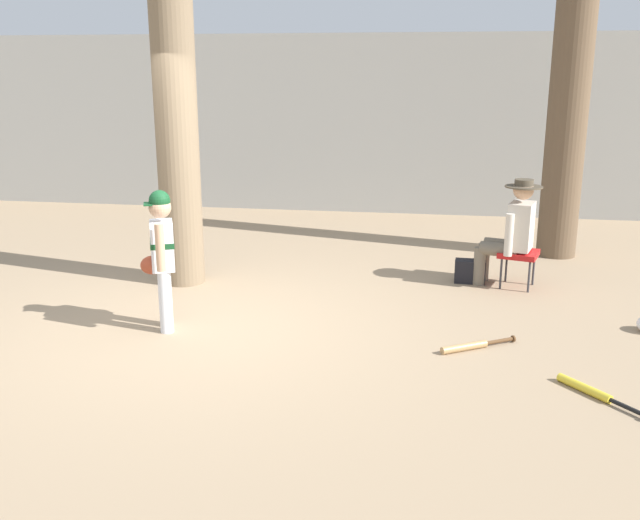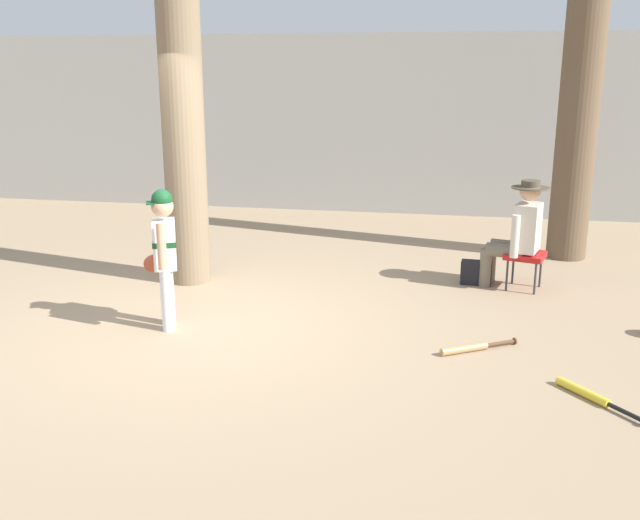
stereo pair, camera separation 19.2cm
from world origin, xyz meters
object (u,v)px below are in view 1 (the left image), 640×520
Objects in this scene: young_ballplayer at (161,251)px; bat_yellow_trainer at (591,391)px; tree_near_player at (173,55)px; bat_wood_tan at (470,346)px; tree_behind_spectator at (569,102)px; seated_spectator at (511,230)px; handbag_beside_stool at (470,271)px; folding_stool at (519,255)px.

bat_yellow_trainer is (3.63, -0.83, -0.71)m from young_ballplayer.
tree_near_player is 8.44× the size of bat_wood_tan.
bat_yellow_trainer is at bearing -95.02° from tree_behind_spectator.
seated_spectator is 1.90× the size of bat_yellow_trainer.
young_ballplayer is 3.52m from handbag_beside_stool.
tree_behind_spectator is 4.65m from bat_yellow_trainer.
handbag_beside_stool is 2.89m from bat_yellow_trainer.
young_ballplayer reaches higher than folding_stool.
tree_behind_spectator is 3.56× the size of young_ballplayer.
folding_stool is 0.75× the size of bat_wood_tan.
seated_spectator reaches higher than bat_yellow_trainer.
tree_behind_spectator is 7.01× the size of bat_wood_tan.
handbag_beside_stool is at bearing -128.67° from tree_behind_spectator.
tree_behind_spectator is 2.29m from folding_stool.
bat_wood_tan is (-0.07, -2.03, -0.10)m from handbag_beside_stool.
tree_near_player is at bearing -171.27° from handbag_beside_stool.
seated_spectator reaches higher than bat_wood_tan.
seated_spectator is at bearing -8.51° from handbag_beside_stool.
seated_spectator is (-0.74, -1.50, -1.31)m from tree_behind_spectator.
young_ballplayer is 1.97× the size of bat_wood_tan.
tree_near_player is 5.20m from bat_yellow_trainer.
bat_yellow_trainer is (0.85, -0.75, 0.00)m from bat_wood_tan.
handbag_beside_stool is 0.51× the size of bat_wood_tan.
handbag_beside_stool reaches higher than bat_wood_tan.
handbag_beside_stool is (3.20, 0.49, -2.35)m from tree_near_player.
young_ballplayer reaches higher than bat_wood_tan.
tree_behind_spectator is at bearing 84.98° from bat_yellow_trainer.
tree_near_player reaches higher than bat_yellow_trainer.
folding_stool reaches higher than bat_yellow_trainer.
seated_spectator is at bearing 30.10° from young_ballplayer.
bat_yellow_trainer is at bearing -82.36° from seated_spectator.
tree_near_player reaches higher than tree_behind_spectator.
seated_spectator is 3.53× the size of handbag_beside_stool.
folding_stool is at bearing 95.73° from bat_yellow_trainer.
seated_spectator is at bearing 164.16° from folding_stool.
folding_stool reaches higher than bat_wood_tan.
seated_spectator is 2.81m from bat_yellow_trainer.
tree_near_player is at bearing 150.04° from bat_yellow_trainer.
tree_near_player is 4.66× the size of seated_spectator.
young_ballplayer is 1.09× the size of seated_spectator.
young_ballplayer is at bearing -150.95° from folding_stool.
bat_yellow_trainer is at bearing -74.41° from handbag_beside_stool.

